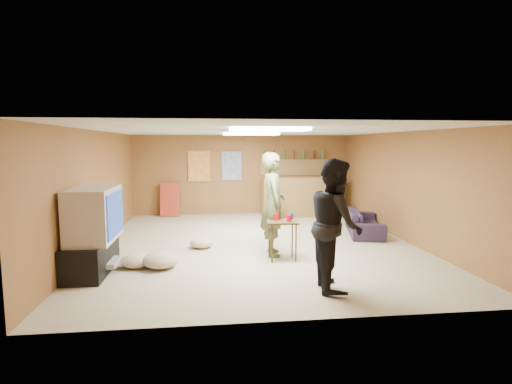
{
  "coord_description": "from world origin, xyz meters",
  "views": [
    {
      "loc": [
        -0.92,
        -7.64,
        1.94
      ],
      "look_at": [
        0.0,
        0.2,
        1.0
      ],
      "focal_mm": 28.0,
      "sensor_mm": 36.0,
      "label": 1
    }
  ],
  "objects": [
    {
      "name": "wall_left",
      "position": [
        -3.0,
        0.0,
        1.1
      ],
      "size": [
        0.02,
        7.0,
        2.2
      ],
      "primitive_type": "cube",
      "color": "brown",
      "rests_on": "ground"
    },
    {
      "name": "cushion_far",
      "position": [
        -2.09,
        -1.3,
        0.11
      ],
      "size": [
        0.52,
        0.52,
        0.22
      ],
      "primitive_type": "ellipsoid",
      "rotation": [
        0.0,
        0.0,
        0.08
      ],
      "color": "tan",
      "rests_on": "ground"
    },
    {
      "name": "person_olive",
      "position": [
        0.18,
        -0.82,
        0.91
      ],
      "size": [
        0.44,
        0.66,
        1.81
      ],
      "primitive_type": "imported",
      "rotation": [
        0.0,
        0.0,
        1.57
      ],
      "color": "#525B35",
      "rests_on": "ground"
    },
    {
      "name": "bar_stool_right",
      "position": [
        2.09,
        2.32,
        0.61
      ],
      "size": [
        0.46,
        0.46,
        1.22
      ],
      "primitive_type": null,
      "rotation": [
        0.0,
        0.0,
        -0.22
      ],
      "color": "olive",
      "rests_on": "ground"
    },
    {
      "name": "cushion_mid",
      "position": [
        -1.08,
        -0.21,
        0.1
      ],
      "size": [
        0.57,
        0.57,
        0.2
      ],
      "primitive_type": "ellipsoid",
      "rotation": [
        0.0,
        0.0,
        0.4
      ],
      "color": "tan",
      "rests_on": "ground"
    },
    {
      "name": "wall_right",
      "position": [
        3.0,
        0.0,
        1.1
      ],
      "size": [
        0.02,
        7.0,
        2.2
      ],
      "primitive_type": "cube",
      "color": "brown",
      "rests_on": "ground"
    },
    {
      "name": "ceiling_panel_front",
      "position": [
        0.0,
        -1.5,
        2.17
      ],
      "size": [
        1.2,
        0.6,
        0.04
      ],
      "primitive_type": "cube",
      "color": "white",
      "rests_on": "ceiling"
    },
    {
      "name": "tray_table",
      "position": [
        0.29,
        -1.17,
        0.33
      ],
      "size": [
        0.55,
        0.46,
        0.67
      ],
      "primitive_type": "cube",
      "rotation": [
        0.0,
        0.0,
        -0.09
      ],
      "color": "#382412",
      "rests_on": "ground"
    },
    {
      "name": "ceiling_panel_back",
      "position": [
        0.0,
        1.2,
        2.17
      ],
      "size": [
        1.2,
        0.6,
        0.04
      ],
      "primitive_type": "cube",
      "color": "white",
      "rests_on": "ceiling"
    },
    {
      "name": "poster_right",
      "position": [
        -0.3,
        3.46,
        1.35
      ],
      "size": [
        0.55,
        0.03,
        0.8
      ],
      "primitive_type": "cube",
      "color": "#334C99",
      "rests_on": "wall_back"
    },
    {
      "name": "folding_chair_stack",
      "position": [
        -2.0,
        3.3,
        0.45
      ],
      "size": [
        0.5,
        0.26,
        0.91
      ],
      "primitive_type": "cube",
      "rotation": [
        -0.14,
        0.0,
        0.0
      ],
      "color": "#B13320",
      "rests_on": "ground"
    },
    {
      "name": "cushion_near_tv",
      "position": [
        -1.7,
        -1.37,
        0.13
      ],
      "size": [
        0.63,
        0.63,
        0.26
      ],
      "primitive_type": "ellipsoid",
      "rotation": [
        0.0,
        0.0,
        0.09
      ],
      "color": "tan",
      "rests_on": "ground"
    },
    {
      "name": "cup_blue",
      "position": [
        0.45,
        -1.04,
        0.72
      ],
      "size": [
        0.09,
        0.09,
        0.11
      ],
      "primitive_type": "cylinder",
      "rotation": [
        0.0,
        0.0,
        -0.09
      ],
      "color": "#161F98",
      "rests_on": "tray_table"
    },
    {
      "name": "bar_counter",
      "position": [
        1.5,
        2.95,
        0.55
      ],
      "size": [
        2.0,
        0.6,
        1.1
      ],
      "primitive_type": "cube",
      "color": "olive",
      "rests_on": "ground"
    },
    {
      "name": "bottle_row",
      "position": [
        1.44,
        3.38,
        1.65
      ],
      "size": [
        1.76,
        0.08,
        0.26
      ],
      "primitive_type": null,
      "color": "#3F7233",
      "rests_on": "bar_shelf"
    },
    {
      "name": "bar_lip",
      "position": [
        1.5,
        2.7,
        1.1
      ],
      "size": [
        2.1,
        0.12,
        0.05
      ],
      "primitive_type": "cube",
      "color": "#382412",
      "rests_on": "bar_counter"
    },
    {
      "name": "poster_left",
      "position": [
        -1.2,
        3.46,
        1.35
      ],
      "size": [
        0.6,
        0.03,
        0.85
      ],
      "primitive_type": "cube",
      "color": "#BF3F26",
      "rests_on": "wall_back"
    },
    {
      "name": "bar_stool_left",
      "position": [
        0.65,
        2.13,
        0.64
      ],
      "size": [
        0.49,
        0.49,
        1.27
      ],
      "primitive_type": null,
      "rotation": [
        0.0,
        0.0,
        0.26
      ],
      "color": "olive",
      "rests_on": "ground"
    },
    {
      "name": "ceiling",
      "position": [
        0.0,
        0.0,
        2.2
      ],
      "size": [
        6.0,
        7.0,
        0.02
      ],
      "primitive_type": "cube",
      "color": "silver",
      "rests_on": "ground"
    },
    {
      "name": "tv_body",
      "position": [
        -2.65,
        -1.5,
        0.9
      ],
      "size": [
        0.6,
        1.1,
        0.8
      ],
      "primitive_type": "cube",
      "color": "#B2B2B7",
      "rests_on": "tv_stand"
    },
    {
      "name": "bar_shelf",
      "position": [
        1.5,
        3.4,
        1.5
      ],
      "size": [
        2.0,
        0.18,
        0.05
      ],
      "primitive_type": "cube",
      "color": "olive",
      "rests_on": "bar_backing"
    },
    {
      "name": "sofa",
      "position": [
        2.45,
        0.64,
        0.25
      ],
      "size": [
        1.07,
        1.82,
        0.5
      ],
      "primitive_type": "imported",
      "rotation": [
        0.0,
        0.0,
        1.32
      ],
      "color": "black",
      "rests_on": "ground"
    },
    {
      "name": "cup_red_near",
      "position": [
        0.19,
        -1.1,
        0.73
      ],
      "size": [
        0.09,
        0.09,
        0.11
      ],
      "primitive_type": "cylinder",
      "rotation": [
        0.0,
        0.0,
        0.09
      ],
      "color": "red",
      "rests_on": "tray_table"
    },
    {
      "name": "dvd_box",
      "position": [
        -2.5,
        -1.5,
        0.15
      ],
      "size": [
        0.35,
        0.5,
        0.08
      ],
      "primitive_type": "cube",
      "color": "#B2B2B7",
      "rests_on": "tv_stand"
    },
    {
      "name": "tv_stand",
      "position": [
        -2.72,
        -1.5,
        0.25
      ],
      "size": [
        0.55,
        1.3,
        0.5
      ],
      "primitive_type": "cube",
      "color": "black",
      "rests_on": "ground"
    },
    {
      "name": "wall_front",
      "position": [
        0.0,
        -3.5,
        1.1
      ],
      "size": [
        6.0,
        0.02,
        2.2
      ],
      "primitive_type": "cube",
      "color": "brown",
      "rests_on": "ground"
    },
    {
      "name": "cup_red_far",
      "position": [
        0.38,
        -1.25,
        0.73
      ],
      "size": [
        0.09,
        0.09,
        0.12
      ],
      "primitive_type": "cylinder",
      "rotation": [
        0.0,
        0.0,
        -0.02
      ],
      "color": "red",
      "rests_on": "tray_table"
    },
    {
      "name": "tv_screen",
      "position": [
        -2.34,
        -1.5,
        0.9
      ],
      "size": [
        0.02,
        0.95,
        0.65
      ],
      "primitive_type": "cube",
      "color": "navy",
      "rests_on": "tv_body"
    },
    {
      "name": "ground",
      "position": [
        0.0,
        0.0,
        0.0
      ],
      "size": [
        7.0,
        7.0,
        0.0
      ],
      "primitive_type": "plane",
      "color": "tan",
      "rests_on": "ground"
    },
    {
      "name": "wall_back",
      "position": [
        0.0,
        3.5,
        1.1
      ],
      "size": [
        6.0,
        0.02,
        2.2
      ],
      "primitive_type": "cube",
      "color": "brown",
      "rests_on": "ground"
    },
    {
      "name": "person_black",
      "position": [
        0.75,
        -2.54,
        0.88
      ],
      "size": [
        0.74,
        0.91,
        1.76
      ],
      "primitive_type": "imported",
      "rotation": [
        0.0,
        0.0,
        1.48
      ],
      "color": "black",
      "rests_on": "ground"
    },
    {
      "name": "bar_backing",
      "position": [
        1.5,
        3.42,
        1.2
      ],
      "size": [
        2.0,
        0.14,
        0.6
      ],
      "primitive_type": "cube",
      "color": "olive",
      "rests_on": "bar_counter"
    }
  ]
}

